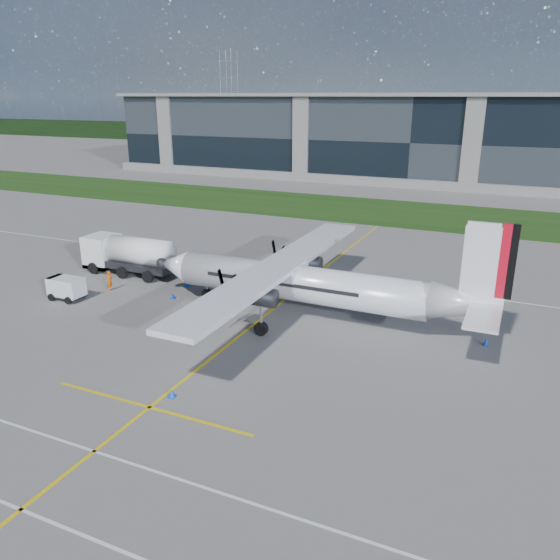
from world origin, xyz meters
TOP-DOWN VIEW (x-y plane):
  - ground at (0.00, 40.00)m, footprint 400.00×400.00m
  - grass_strip at (0.00, 48.00)m, footprint 400.00×18.00m
  - terminal_building at (0.00, 80.00)m, footprint 120.00×20.00m
  - tree_line at (0.00, 140.00)m, footprint 400.00×6.00m
  - pylon_west at (-80.00, 150.00)m, footprint 9.00×4.60m
  - yellow_taxiway_centerline at (3.00, 10.00)m, footprint 0.20×70.00m
  - turboprop_aircraft at (6.18, 8.50)m, footprint 25.95×26.91m
  - fuel_tanker_truck at (-12.88, 11.38)m, footprint 9.18×2.98m
  - baggage_tug at (-12.58, 4.17)m, footprint 2.89×1.74m
  - ground_crew_person at (-10.92, 7.17)m, footprint 0.67×0.84m
  - safety_cone_portwing at (3.46, -4.68)m, footprint 0.36×0.36m
  - safety_cone_nose_stbd at (-5.72, 10.59)m, footprint 0.36×0.36m
  - safety_cone_tail at (18.04, 8.89)m, footprint 0.36×0.36m
  - safety_cone_nose_port at (-5.12, 7.70)m, footprint 0.36×0.36m

SIDE VIEW (x-z plane):
  - ground at x=0.00m, z-range 0.00..0.00m
  - yellow_taxiway_centerline at x=3.00m, z-range 0.00..0.01m
  - grass_strip at x=0.00m, z-range 0.00..0.04m
  - safety_cone_portwing at x=3.46m, z-range 0.00..0.50m
  - safety_cone_nose_stbd at x=-5.72m, z-range 0.00..0.50m
  - safety_cone_tail at x=18.04m, z-range 0.00..0.50m
  - safety_cone_nose_port at x=-5.12m, z-range 0.00..0.50m
  - baggage_tug at x=-12.58m, z-range 0.00..1.74m
  - ground_crew_person at x=-10.92m, z-range 0.00..1.87m
  - fuel_tanker_truck at x=-12.88m, z-range 0.00..3.44m
  - tree_line at x=0.00m, z-range 0.00..6.00m
  - turboprop_aircraft at x=6.18m, z-range 0.00..8.07m
  - terminal_building at x=0.00m, z-range 0.00..15.00m
  - pylon_west at x=-80.00m, z-range 0.00..30.00m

